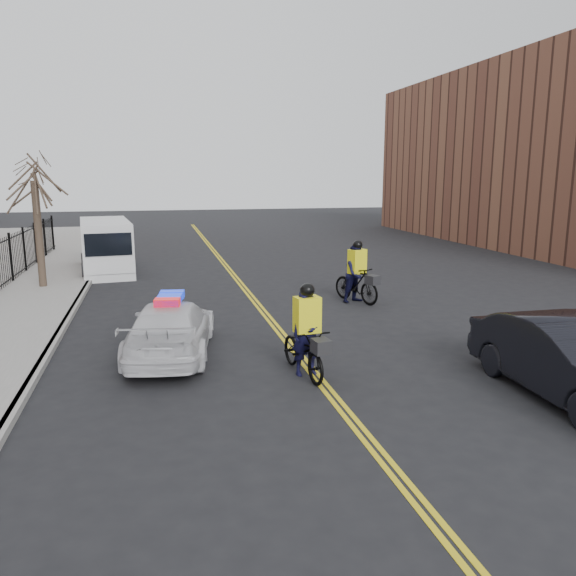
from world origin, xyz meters
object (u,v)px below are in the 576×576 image
Objects in this scene: dark_sedan at (570,360)px; cargo_van at (106,247)px; cyclist_near at (307,343)px; cyclist_far at (357,278)px; police_cruiser at (171,328)px.

cargo_van is (-9.99, 17.43, 0.36)m from dark_sedan.
cargo_van reaches higher than dark_sedan.
cyclist_far is (3.59, 6.58, 0.14)m from cyclist_near.
cyclist_near is at bearing 153.17° from police_cruiser.
cyclist_far reaches higher than police_cruiser.
police_cruiser is 0.84× the size of cargo_van.
police_cruiser is at bearing 135.73° from cyclist_near.
dark_sedan is 0.83× the size of cargo_van.
cyclist_near is at bearing -77.08° from cargo_van.
dark_sedan is at bearing -66.88° from cargo_van.
cyclist_far is (8.91, -8.34, -0.29)m from cargo_van.
cargo_van is 2.63× the size of cyclist_far.
dark_sedan is at bearing -36.56° from cyclist_near.
cyclist_near is 0.99× the size of cyclist_far.
cyclist_far is at bearing 97.69° from dark_sedan.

